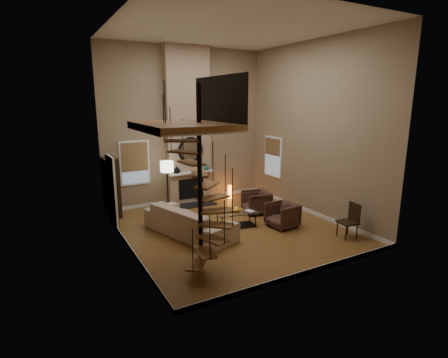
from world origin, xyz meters
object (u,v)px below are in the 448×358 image
floor_lamp (167,171)px  accent_lamp (230,192)px  hutch (112,187)px  coffee_table (236,217)px  side_chair (350,219)px  armchair_far (284,215)px  armchair_near (259,202)px  sofa (189,221)px

floor_lamp → accent_lamp: size_ratio=3.39×
hutch → coffee_table: bearing=-43.1°
accent_lamp → side_chair: side_chair is taller
armchair_far → accent_lamp: bearing=174.9°
armchair_near → side_chair: 3.14m
hutch → floor_lamp: (1.71, -0.49, 0.46)m
armchair_near → side_chair: size_ratio=0.87×
armchair_far → accent_lamp: armchair_far is taller
armchair_near → sofa: bearing=-64.3°
armchair_far → coffee_table: size_ratio=0.62×
side_chair → coffee_table: bearing=136.1°
accent_lamp → coffee_table: bearing=-116.0°
hutch → side_chair: (5.29, -5.02, -0.42)m
sofa → armchair_near: (2.81, 0.65, -0.04)m
armchair_far → hutch: bearing=-133.1°
floor_lamp → sofa: bearing=-95.1°
sofa → side_chair: size_ratio=2.90×
coffee_table → accent_lamp: accent_lamp is taller
hutch → side_chair: hutch is taller
accent_lamp → side_chair: (0.96, -4.93, 0.28)m
sofa → floor_lamp: 2.42m
hutch → accent_lamp: 4.38m
sofa → floor_lamp: (0.20, 2.19, 1.02)m
armchair_far → coffee_table: 1.43m
accent_lamp → floor_lamp: bearing=-171.2°
armchair_near → coffee_table: 1.54m
hutch → coffee_table: size_ratio=1.46×
coffee_table → side_chair: side_chair is taller
sofa → coffee_table: sofa is taller
armchair_near → armchair_far: 1.44m
side_chair → armchair_far: bearing=123.7°
accent_lamp → side_chair: size_ratio=0.53×
hutch → floor_lamp: bearing=-16.1°
armchair_far → accent_lamp: size_ratio=1.55×
floor_lamp → accent_lamp: bearing=8.8°
sofa → side_chair: side_chair is taller
hutch → coffee_table: 4.16m
sofa → accent_lamp: sofa is taller
sofa → armchair_near: size_ratio=3.34×
hutch → accent_lamp: bearing=-1.2°
coffee_table → floor_lamp: size_ratio=0.74×
armchair_far → floor_lamp: 4.06m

